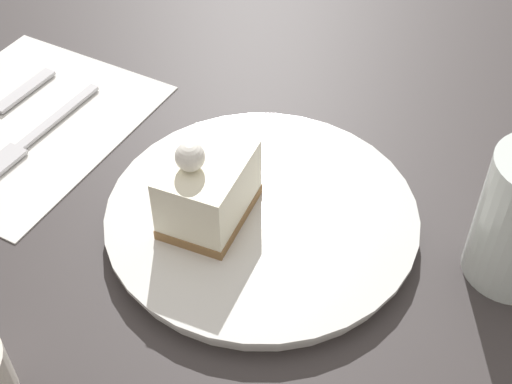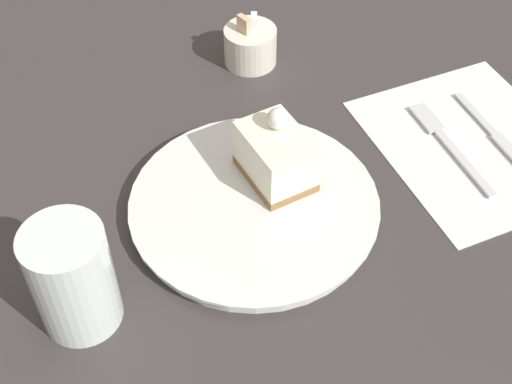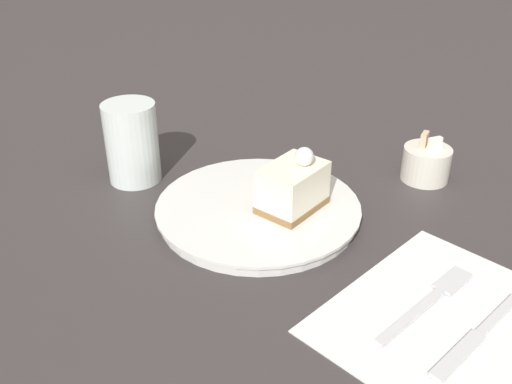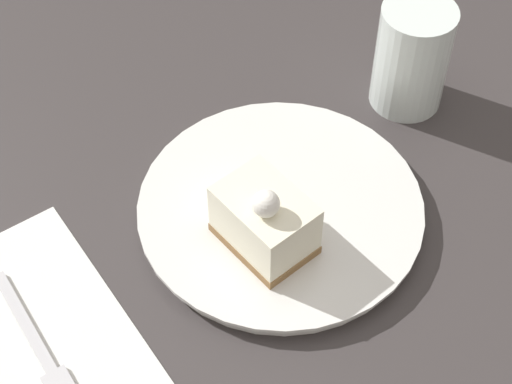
{
  "view_description": "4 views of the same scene",
  "coord_description": "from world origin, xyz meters",
  "views": [
    {
      "loc": [
        -0.24,
        0.36,
        0.46
      ],
      "look_at": [
        -0.04,
        0.0,
        0.06
      ],
      "focal_mm": 50.0,
      "sensor_mm": 36.0,
      "label": 1
    },
    {
      "loc": [
        -0.24,
        -0.48,
        0.59
      ],
      "look_at": [
        -0.04,
        -0.02,
        0.04
      ],
      "focal_mm": 50.0,
      "sensor_mm": 36.0,
      "label": 2
    },
    {
      "loc": [
        0.41,
        -0.47,
        0.41
      ],
      "look_at": [
        -0.03,
        -0.03,
        0.05
      ],
      "focal_mm": 40.0,
      "sensor_mm": 36.0,
      "label": 3
    },
    {
      "loc": [
        0.26,
        0.37,
        0.65
      ],
      "look_at": [
        -0.02,
        -0.03,
        0.04
      ],
      "focal_mm": 60.0,
      "sensor_mm": 36.0,
      "label": 4
    }
  ],
  "objects": [
    {
      "name": "napkin",
      "position": [
        0.25,
        -0.02,
        0.0
      ],
      "size": [
        0.22,
        0.26,
        0.0
      ],
      "rotation": [
        0.0,
        0.0,
        -0.0
      ],
      "color": "white",
      "rests_on": "ground_plane"
    },
    {
      "name": "drinking_glass",
      "position": [
        -0.24,
        -0.07,
        0.06
      ],
      "size": [
        0.08,
        0.08,
        0.12
      ],
      "color": "silver",
      "rests_on": "ground_plane"
    },
    {
      "name": "knife",
      "position": [
        0.28,
        -0.04,
        0.01
      ],
      "size": [
        0.02,
        0.16,
        0.0
      ],
      "rotation": [
        0.0,
        0.0,
        -0.02
      ],
      "color": "silver",
      "rests_on": "napkin"
    },
    {
      "name": "fork",
      "position": [
        0.22,
        -0.01,
        0.01
      ],
      "size": [
        0.02,
        0.16,
        0.0
      ],
      "rotation": [
        0.0,
        0.0,
        -0.02
      ],
      "color": "silver",
      "rests_on": "napkin"
    },
    {
      "name": "sugar_bowl",
      "position": [
        0.06,
        0.23,
        0.03
      ],
      "size": [
        0.07,
        0.07,
        0.07
      ],
      "color": "silver",
      "rests_on": "ground_plane"
    },
    {
      "name": "plate",
      "position": [
        -0.04,
        -0.02,
        0.01
      ],
      "size": [
        0.27,
        0.27,
        0.02
      ],
      "color": "silver",
      "rests_on": "ground_plane"
    },
    {
      "name": "cake_slice",
      "position": [
        -0.0,
        0.01,
        0.05
      ],
      "size": [
        0.07,
        0.09,
        0.08
      ],
      "rotation": [
        0.0,
        0.0,
        0.1
      ],
      "color": "olive",
      "rests_on": "plate"
    },
    {
      "name": "ground_plane",
      "position": [
        0.0,
        0.0,
        0.0
      ],
      "size": [
        4.0,
        4.0,
        0.0
      ],
      "primitive_type": "plane",
      "color": "#383333"
    }
  ]
}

